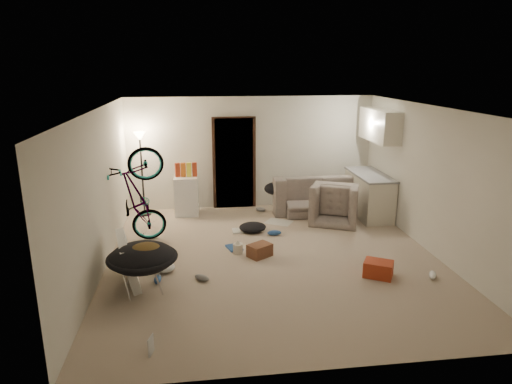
{
  "coord_description": "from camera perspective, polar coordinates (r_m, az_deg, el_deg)",
  "views": [
    {
      "loc": [
        -1.22,
        -7.06,
        3.15
      ],
      "look_at": [
        -0.21,
        0.6,
        1.0
      ],
      "focal_mm": 32.0,
      "sensor_mm": 36.0,
      "label": 1
    }
  ],
  "objects": [
    {
      "name": "counter_top",
      "position": [
        10.03,
        14.09,
        2.11
      ],
      "size": [
        0.64,
        1.54,
        0.04
      ],
      "primitive_type": "cube",
      "color": "gray",
      "rests_on": "kitchen_counter"
    },
    {
      "name": "drink_case_b",
      "position": [
        7.37,
        15.04,
        -9.27
      ],
      "size": [
        0.53,
        0.48,
        0.25
      ],
      "primitive_type": "cube",
      "rotation": [
        0.0,
        0.0,
        -0.52
      ],
      "color": "#AA3419",
      "rests_on": "floor"
    },
    {
      "name": "door_trim",
      "position": [
        10.26,
        -2.74,
        3.56
      ],
      "size": [
        0.97,
        0.04,
        2.1
      ],
      "primitive_type": "cube",
      "color": "#321B11",
      "rests_on": "floor"
    },
    {
      "name": "drink_case_a",
      "position": [
        7.83,
        0.47,
        -7.3
      ],
      "size": [
        0.47,
        0.44,
        0.22
      ],
      "primitive_type": "cube",
      "rotation": [
        0.0,
        0.0,
        0.59
      ],
      "color": "brown",
      "rests_on": "floor"
    },
    {
      "name": "wall_front",
      "position": [
        4.64,
        8.55,
        -8.8
      ],
      "size": [
        5.5,
        0.02,
        2.5
      ],
      "primitive_type": "cube",
      "color": "silver",
      "rests_on": "floor"
    },
    {
      "name": "hoodie",
      "position": [
        6.66,
        -13.7,
        -7.16
      ],
      "size": [
        0.57,
        0.51,
        0.22
      ],
      "primitive_type": "ellipsoid",
      "rotation": [
        0.0,
        0.0,
        0.27
      ],
      "color": "brown",
      "rests_on": "saucer_chair"
    },
    {
      "name": "book_asset",
      "position": [
        5.53,
        -13.23,
        -19.5
      ],
      "size": [
        0.26,
        0.22,
        0.02
      ],
      "primitive_type": "imported",
      "rotation": [
        0.0,
        0.0,
        1.28
      ],
      "color": "#AA3419",
      "rests_on": "floor"
    },
    {
      "name": "tv_box",
      "position": [
        7.15,
        -15.7,
        -8.17
      ],
      "size": [
        0.48,
        1.07,
        0.69
      ],
      "primitive_type": "cube",
      "rotation": [
        0.0,
        -0.21,
        0.22
      ],
      "color": "silver",
      "rests_on": "floor"
    },
    {
      "name": "snack_box_2",
      "position": [
        9.85,
        -8.38,
        2.79
      ],
      "size": [
        0.11,
        0.08,
        0.3
      ],
      "primitive_type": "cube",
      "rotation": [
        0.0,
        0.0,
        0.09
      ],
      "color": "yellow",
      "rests_on": "mini_fridge"
    },
    {
      "name": "shoe_2",
      "position": [
        7.13,
        -12.2,
        -10.6
      ],
      "size": [
        0.12,
        0.26,
        0.1
      ],
      "primitive_type": "ellipsoid",
      "rotation": [
        0.0,
        0.0,
        1.52
      ],
      "color": "#2A5397",
      "rests_on": "floor"
    },
    {
      "name": "shoe_4",
      "position": [
        7.6,
        21.2,
        -9.64
      ],
      "size": [
        0.21,
        0.28,
        0.1
      ],
      "primitive_type": "ellipsoid",
      "rotation": [
        0.0,
        0.0,
        1.12
      ],
      "color": "white",
      "rests_on": "floor"
    },
    {
      "name": "saucer_chair",
      "position": [
        6.77,
        -13.99,
        -8.67
      ],
      "size": [
        1.0,
        1.0,
        0.71
      ],
      "color": "silver",
      "rests_on": "floor"
    },
    {
      "name": "snack_box_1",
      "position": [
        9.86,
        -9.08,
        2.76
      ],
      "size": [
        0.11,
        0.08,
        0.3
      ],
      "primitive_type": "cube",
      "rotation": [
        0.0,
        0.0,
        -0.16
      ],
      "color": "orange",
      "rests_on": "mini_fridge"
    },
    {
      "name": "shoe_0",
      "position": [
        8.78,
        2.31,
        -5.12
      ],
      "size": [
        0.28,
        0.12,
        0.1
      ],
      "primitive_type": "ellipsoid",
      "rotation": [
        0.0,
        0.0,
        -0.02
      ],
      "color": "#2A5397",
      "rests_on": "floor"
    },
    {
      "name": "book_blue",
      "position": [
        8.19,
        -2.75,
        -6.95
      ],
      "size": [
        0.31,
        0.37,
        0.03
      ],
      "primitive_type": "cube",
      "rotation": [
        0.0,
        0.0,
        0.28
      ],
      "color": "#2A5397",
      "rests_on": "floor"
    },
    {
      "name": "wall_left",
      "position": [
        7.48,
        -19.1,
        -0.04
      ],
      "size": [
        0.02,
        6.0,
        2.5
      ],
      "primitive_type": "cube",
      "color": "silver",
      "rests_on": "floor"
    },
    {
      "name": "snack_box_3",
      "position": [
        9.85,
        -7.69,
        2.81
      ],
      "size": [
        0.1,
        0.07,
        0.3
      ],
      "primitive_type": "cube",
      "rotation": [
        0.0,
        0.0,
        0.05
      ],
      "color": "#AA3419",
      "rests_on": "mini_fridge"
    },
    {
      "name": "clothes_lump_a",
      "position": [
        8.97,
        -0.43,
        -4.42
      ],
      "size": [
        0.58,
        0.51,
        0.17
      ],
      "primitive_type": "ellipsoid",
      "rotation": [
        0.0,
        0.0,
        0.1
      ],
      "color": "black",
      "rests_on": "floor"
    },
    {
      "name": "armchair",
      "position": [
        9.69,
        9.96,
        -1.74
      ],
      "size": [
        1.2,
        1.14,
        0.62
      ],
      "primitive_type": "imported",
      "rotation": [
        0.0,
        0.0,
        2.72
      ],
      "color": "#373F37",
      "rests_on": "floor"
    },
    {
      "name": "sofa_drape",
      "position": [
        10.01,
        2.63,
        0.43
      ],
      "size": [
        0.6,
        0.51,
        0.28
      ],
      "primitive_type": "ellipsoid",
      "rotation": [
        0.0,
        0.0,
        -0.1
      ],
      "color": "black",
      "rests_on": "sofa"
    },
    {
      "name": "snack_box_0",
      "position": [
        9.86,
        -9.78,
        2.73
      ],
      "size": [
        0.12,
        0.1,
        0.3
      ],
      "primitive_type": "cube",
      "rotation": [
        0.0,
        0.0,
        0.32
      ],
      "color": "#AA3419",
      "rests_on": "mini_fridge"
    },
    {
      "name": "shoe_1",
      "position": [
        10.19,
        0.58,
        -2.18
      ],
      "size": [
        0.25,
        0.21,
        0.09
      ],
      "primitive_type": "ellipsoid",
      "rotation": [
        0.0,
        0.0,
        -0.57
      ],
      "color": "slate",
      "rests_on": "floor"
    },
    {
      "name": "juicer",
      "position": [
        7.96,
        -2.27,
        -6.97
      ],
      "size": [
        0.17,
        0.17,
        0.25
      ],
      "color": "silver",
      "rests_on": "floor"
    },
    {
      "name": "newspaper",
      "position": [
        9.52,
        2.88,
        -3.77
      ],
      "size": [
        0.65,
        0.61,
        0.01
      ],
      "primitive_type": "cube",
      "rotation": [
        0.0,
        0.0,
        1.01
      ],
      "color": "beige",
      "rests_on": "floor"
    },
    {
      "name": "wall_right",
      "position": [
        8.33,
        21.32,
        1.29
      ],
      "size": [
        0.02,
        6.0,
        2.5
      ],
      "primitive_type": "cube",
      "color": "silver",
      "rests_on": "floor"
    },
    {
      "name": "wall_back",
      "position": [
        10.32,
        -0.56,
        4.95
      ],
      "size": [
        5.5,
        0.02,
        2.5
      ],
      "primitive_type": "cube",
      "color": "silver",
      "rests_on": "floor"
    },
    {
      "name": "kitchen_uppers",
      "position": [
        9.89,
        15.2,
        8.05
      ],
      "size": [
        0.38,
        1.4,
        0.65
      ],
      "primitive_type": "cube",
      "color": "silver",
      "rests_on": "wall_right"
    },
    {
      "name": "sofa",
      "position": [
        10.28,
        7.83,
        -0.64
      ],
      "size": [
        2.11,
        0.84,
        0.62
      ],
      "primitive_type": "imported",
      "rotation": [
        0.0,
        0.0,
        3.14
      ],
      "color": "#373F37",
      "rests_on": "floor"
    },
    {
      "name": "floor_lamp",
      "position": [
        9.96,
        -14.19,
        4.41
      ],
      "size": [
        0.28,
        0.28,
        1.81
      ],
      "color": "black",
      "rests_on": "floor"
    },
    {
      "name": "floor",
      "position": [
        7.83,
        2.14,
        -8.24
      ],
      "size": [
        5.5,
        6.0,
        0.02
      ],
      "primitive_type": "cube",
      "color": "tan",
      "rests_on": "ground"
    },
    {
      "name": "clothes_lump_c",
      "position": [
        7.48,
        -11.58,
        -9.17
      ],
      "size": [
        0.53,
        0.51,
        0.13
      ],
      "primitive_type": "ellipsoid",
      "rotation": [
        0.0,
        0.0,
        -0.58
      ],
      "color": "silver",
      "rests_on": "floor"
    },
    {
      "name": "mini_fridge",
      "position": [
        10.0,
        -8.66,
        -0.45
      ],
      "size": [
        0.52,
        0.52,
        0.85
      ],
      "primitive_type": "cube",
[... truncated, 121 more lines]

